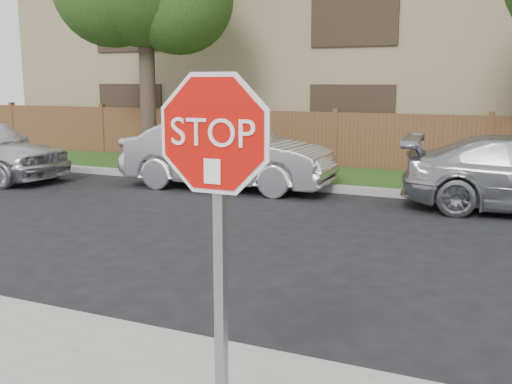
% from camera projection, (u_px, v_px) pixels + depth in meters
% --- Properties ---
extents(far_curb, '(70.00, 0.30, 0.15)m').
position_uv_depth(far_curb, '(477.00, 199.00, 12.19)').
color(far_curb, gray).
rests_on(far_curb, ground).
extents(grass_strip, '(70.00, 3.00, 0.12)m').
position_uv_depth(grass_strip, '(483.00, 187.00, 13.66)').
color(grass_strip, '#1E4714').
rests_on(grass_strip, ground).
extents(fence, '(70.00, 0.12, 1.60)m').
position_uv_depth(fence, '(489.00, 148.00, 14.96)').
color(fence, brown).
rests_on(fence, ground).
extents(apartment_building, '(35.20, 9.20, 7.20)m').
position_uv_depth(apartment_building, '(506.00, 47.00, 19.47)').
color(apartment_building, tan).
rests_on(apartment_building, ground).
extents(stop_sign, '(1.01, 0.13, 2.55)m').
position_uv_depth(stop_sign, '(216.00, 187.00, 3.58)').
color(stop_sign, gray).
rests_on(stop_sign, sidewalk_near).
extents(sedan_left, '(4.93, 1.94, 1.60)m').
position_uv_depth(sedan_left, '(228.00, 154.00, 13.72)').
color(sedan_left, '#BBBCC0').
rests_on(sedan_left, ground).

